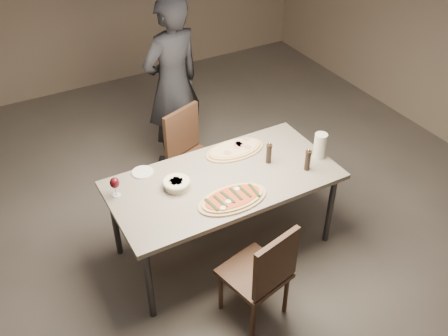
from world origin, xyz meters
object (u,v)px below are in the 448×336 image
pepper_mill_left (308,160)px  ham_pizza (235,149)px  carafe (320,146)px  diner (173,84)px  chair_far (191,151)px  dining_table (224,184)px  zucchini_pizza (233,199)px  chair_near (263,272)px  bread_basket (176,183)px

pepper_mill_left → ham_pizza: bearing=126.6°
carafe → diner: 1.64m
ham_pizza → chair_far: 0.58m
pepper_mill_left → diner: 1.67m
dining_table → ham_pizza: (0.26, 0.28, 0.07)m
zucchini_pizza → dining_table: bearing=66.1°
chair_near → carafe: bearing=21.5°
bread_basket → pepper_mill_left: 1.05m
bread_basket → chair_near: chair_near is taller
dining_table → chair_far: size_ratio=1.97×
chair_near → diner: 2.22m
zucchini_pizza → chair_near: 0.58m
ham_pizza → chair_far: bearing=116.1°
dining_table → carafe: (0.83, -0.13, 0.17)m
ham_pizza → carafe: carafe is taller
zucchini_pizza → chair_far: (0.15, 1.03, -0.25)m
bread_basket → carafe: carafe is taller
ham_pizza → diner: bearing=98.3°
chair_near → bread_basket: bearing=94.0°
pepper_mill_left → diner: size_ratio=0.11×
pepper_mill_left → chair_far: 1.18m
zucchini_pizza → carafe: size_ratio=2.53×
carafe → chair_near: 1.21m
chair_near → chair_far: chair_far is taller
bread_basket → chair_far: size_ratio=0.23×
dining_table → bread_basket: bread_basket is taller
dining_table → ham_pizza: bearing=47.0°
ham_pizza → chair_near: (-0.38, -1.06, -0.27)m
dining_table → chair_far: (0.08, 0.76, -0.18)m
bread_basket → carafe: size_ratio=0.96×
ham_pizza → bread_basket: 0.67m
zucchini_pizza → ham_pizza: zucchini_pizza is taller
pepper_mill_left → carafe: carafe is taller
ham_pizza → bread_basket: bread_basket is taller
chair_near → diner: size_ratio=0.50×
carafe → diner: (-0.63, 1.51, 0.03)m
zucchini_pizza → chair_far: bearing=73.5°
chair_near → dining_table: bearing=68.5°
pepper_mill_left → chair_near: pepper_mill_left is taller
chair_near → chair_far: (0.19, 1.54, 0.02)m
pepper_mill_left → chair_far: bearing=119.6°
carafe → diner: size_ratio=0.12×
ham_pizza → chair_far: (-0.19, 0.48, -0.25)m
ham_pizza → zucchini_pizza: bearing=-116.7°
dining_table → chair_near: bearing=-98.7°
dining_table → carafe: 0.86m
carafe → chair_far: bearing=130.3°
dining_table → pepper_mill_left: pepper_mill_left is taller
ham_pizza → bread_basket: bearing=-156.8°
zucchini_pizza → pepper_mill_left: size_ratio=2.82×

